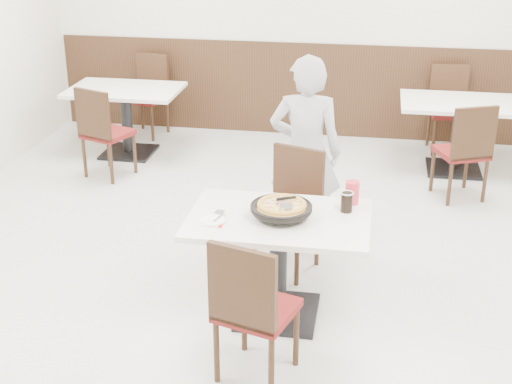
% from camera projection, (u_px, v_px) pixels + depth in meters
% --- Properties ---
extents(floor, '(7.00, 7.00, 0.00)m').
position_uv_depth(floor, '(251.00, 274.00, 5.51)').
color(floor, '#A9A9A4').
rests_on(floor, ground).
extents(wall_back, '(6.00, 0.04, 2.80)m').
position_uv_depth(wall_back, '(305.00, 16.00, 8.13)').
color(wall_back, beige).
rests_on(wall_back, floor).
extents(wainscot_back, '(5.90, 0.03, 1.10)m').
position_uv_depth(wainscot_back, '(303.00, 89.00, 8.45)').
color(wainscot_back, black).
rests_on(wainscot_back, floor).
extents(main_table, '(1.24, 0.86, 0.75)m').
position_uv_depth(main_table, '(278.00, 267.00, 4.85)').
color(main_table, silver).
rests_on(main_table, floor).
extents(chair_near, '(0.52, 0.52, 0.95)m').
position_uv_depth(chair_near, '(257.00, 307.00, 4.20)').
color(chair_near, black).
rests_on(chair_near, floor).
extents(chair_far, '(0.54, 0.54, 0.95)m').
position_uv_depth(chair_far, '(287.00, 214.00, 5.40)').
color(chair_far, black).
rests_on(chair_far, floor).
extents(trivet, '(0.11, 0.11, 0.04)m').
position_uv_depth(trivet, '(288.00, 218.00, 4.64)').
color(trivet, black).
rests_on(trivet, main_table).
extents(pizza_pan, '(0.40, 0.40, 0.01)m').
position_uv_depth(pizza_pan, '(281.00, 212.00, 4.68)').
color(pizza_pan, black).
rests_on(pizza_pan, trivet).
extents(pizza, '(0.37, 0.37, 0.02)m').
position_uv_depth(pizza, '(282.00, 207.00, 4.70)').
color(pizza, '#B4802E').
rests_on(pizza, pizza_pan).
extents(pizza_server, '(0.09, 0.11, 0.00)m').
position_uv_depth(pizza_server, '(286.00, 206.00, 4.64)').
color(pizza_server, silver).
rests_on(pizza_server, pizza).
extents(napkin, '(0.17, 0.17, 0.00)m').
position_uv_depth(napkin, '(210.00, 221.00, 4.63)').
color(napkin, white).
rests_on(napkin, main_table).
extents(side_plate, '(0.18, 0.18, 0.01)m').
position_uv_depth(side_plate, '(212.00, 220.00, 4.63)').
color(side_plate, white).
rests_on(side_plate, napkin).
extents(fork, '(0.05, 0.15, 0.00)m').
position_uv_depth(fork, '(219.00, 217.00, 4.66)').
color(fork, silver).
rests_on(fork, side_plate).
extents(cola_glass, '(0.08, 0.08, 0.13)m').
position_uv_depth(cola_glass, '(347.00, 202.00, 4.76)').
color(cola_glass, black).
rests_on(cola_glass, main_table).
extents(red_cup, '(0.10, 0.10, 0.16)m').
position_uv_depth(red_cup, '(352.00, 193.00, 4.88)').
color(red_cup, red).
rests_on(red_cup, main_table).
extents(diner_person, '(0.59, 0.40, 1.59)m').
position_uv_depth(diner_person, '(306.00, 153.00, 5.70)').
color(diner_person, '#B6B6BB').
rests_on(diner_person, floor).
extents(bg_table_left, '(1.29, 0.94, 0.75)m').
position_uv_depth(bg_table_left, '(127.00, 121.00, 7.87)').
color(bg_table_left, silver).
rests_on(bg_table_left, floor).
extents(bg_chair_left_near, '(0.54, 0.54, 0.95)m').
position_uv_depth(bg_chair_left_near, '(108.00, 131.00, 7.23)').
color(bg_chair_left_near, black).
rests_on(bg_chair_left_near, floor).
extents(bg_chair_left_far, '(0.51, 0.51, 0.95)m').
position_uv_depth(bg_chair_left_far, '(146.00, 97.00, 8.44)').
color(bg_chair_left_far, black).
rests_on(bg_chair_left_far, floor).
extents(bg_table_right, '(1.20, 0.81, 0.75)m').
position_uv_depth(bg_table_right, '(457.00, 136.00, 7.39)').
color(bg_table_right, silver).
rests_on(bg_table_right, floor).
extents(bg_chair_right_near, '(0.55, 0.55, 0.95)m').
position_uv_depth(bg_chair_right_near, '(461.00, 150.00, 6.71)').
color(bg_chair_right_near, black).
rests_on(bg_chair_right_near, floor).
extents(bg_chair_right_far, '(0.47, 0.47, 0.95)m').
position_uv_depth(bg_chair_right_far, '(450.00, 111.00, 7.90)').
color(bg_chair_right_far, black).
rests_on(bg_chair_right_far, floor).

